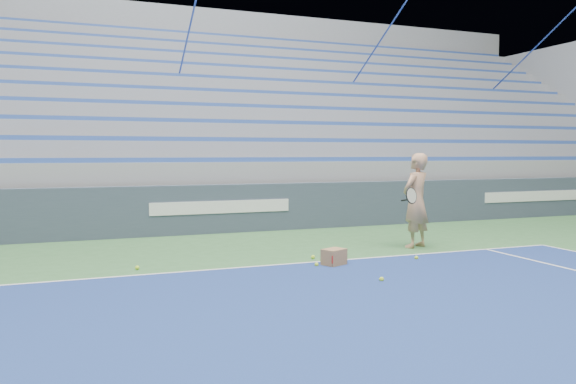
% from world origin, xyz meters
% --- Properties ---
extents(sponsor_barrier, '(30.00, 0.32, 1.10)m').
position_xyz_m(sponsor_barrier, '(0.00, 15.88, 0.55)').
color(sponsor_barrier, '#374254').
rests_on(sponsor_barrier, ground).
extents(bleachers, '(31.00, 9.15, 7.30)m').
position_xyz_m(bleachers, '(0.00, 21.60, 2.36)').
color(bleachers, gray).
rests_on(bleachers, ground).
extents(tennis_player, '(1.00, 0.95, 1.81)m').
position_xyz_m(tennis_player, '(3.03, 12.59, 0.91)').
color(tennis_player, tan).
rests_on(tennis_player, ground).
extents(ball_box, '(0.44, 0.40, 0.27)m').
position_xyz_m(ball_box, '(0.83, 11.58, 0.13)').
color(ball_box, '#936C47').
rests_on(ball_box, ground).
extents(tennis_ball_0, '(0.07, 0.07, 0.07)m').
position_xyz_m(tennis_ball_0, '(-2.19, 12.34, 0.03)').
color(tennis_ball_0, '#C9EE30').
rests_on(tennis_ball_0, ground).
extents(tennis_ball_1, '(0.07, 0.07, 0.07)m').
position_xyz_m(tennis_ball_1, '(2.35, 11.52, 0.03)').
color(tennis_ball_1, '#C9EE30').
rests_on(tennis_ball_1, ground).
extents(tennis_ball_2, '(0.07, 0.07, 0.07)m').
position_xyz_m(tennis_ball_2, '(0.72, 12.20, 0.03)').
color(tennis_ball_2, '#C9EE30').
rests_on(tennis_ball_2, ground).
extents(tennis_ball_3, '(0.07, 0.07, 0.07)m').
position_xyz_m(tennis_ball_3, '(0.96, 10.30, 0.03)').
color(tennis_ball_3, '#C9EE30').
rests_on(tennis_ball_3, ground).
extents(tennis_ball_4, '(0.07, 0.07, 0.07)m').
position_xyz_m(tennis_ball_4, '(0.53, 11.59, 0.03)').
color(tennis_ball_4, '#C9EE30').
rests_on(tennis_ball_4, ground).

